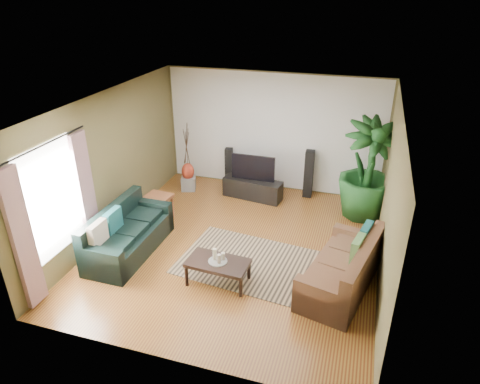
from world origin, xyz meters
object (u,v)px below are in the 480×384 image
at_px(potted_plant, 368,170).
at_px(side_table, 158,208).
at_px(vase, 188,171).
at_px(tv_stand, 253,189).
at_px(speaker_left, 229,167).
at_px(coffee_table, 218,272).
at_px(television, 253,168).
at_px(sofa_left, 128,231).
at_px(sofa_right, 341,265).
at_px(pedestal, 189,183).
at_px(speaker_right, 309,174).

distance_m(potted_plant, side_table, 4.31).
distance_m(vase, side_table, 1.54).
relative_size(tv_stand, speaker_left, 1.41).
bearing_deg(vase, coffee_table, -59.06).
bearing_deg(television, vase, -177.99).
height_order(sofa_left, side_table, sofa_left).
bearing_deg(coffee_table, vase, 124.38).
bearing_deg(television, sofa_right, -50.60).
relative_size(sofa_left, television, 1.96).
bearing_deg(sofa_left, vase, 0.87).
relative_size(coffee_table, potted_plant, 0.48).
bearing_deg(sofa_left, potted_plant, -55.70).
xyz_separation_m(speaker_left, pedestal, (-0.84, -0.49, -0.31)).
bearing_deg(coffee_table, tv_stand, 98.61).
bearing_deg(sofa_right, coffee_table, -62.93).
distance_m(tv_stand, potted_plant, 2.55).
bearing_deg(vase, sofa_right, -34.84).
height_order(sofa_left, coffee_table, sofa_left).
distance_m(television, side_table, 2.27).
bearing_deg(speaker_left, sofa_right, -55.75).
bearing_deg(potted_plant, sofa_left, -146.31).
height_order(speaker_right, pedestal, speaker_right).
distance_m(speaker_right, pedestal, 2.80).
bearing_deg(pedestal, tv_stand, 1.28).
height_order(sofa_left, tv_stand, sofa_left).
distance_m(sofa_left, tv_stand, 3.14).
relative_size(speaker_right, vase, 2.70).
bearing_deg(potted_plant, tv_stand, 177.82).
bearing_deg(vase, speaker_left, 30.31).
bearing_deg(side_table, pedestal, 89.50).
height_order(pedestal, vase, vase).
distance_m(coffee_table, side_table, 2.41).
bearing_deg(coffee_table, television, 98.58).
bearing_deg(speaker_left, tv_stand, -41.50).
relative_size(television, speaker_right, 0.89).
bearing_deg(tv_stand, speaker_left, 155.25).
distance_m(sofa_right, potted_plant, 2.62).
relative_size(tv_stand, speaker_right, 1.21).
distance_m(sofa_right, television, 3.45).
relative_size(television, speaker_left, 1.03).
height_order(sofa_left, television, television).
xyz_separation_m(coffee_table, potted_plant, (2.13, 3.00, 0.83)).
bearing_deg(speaker_left, potted_plant, -18.82).
relative_size(coffee_table, tv_stand, 0.75).
relative_size(sofa_left, coffee_table, 1.93).
distance_m(tv_stand, pedestal, 1.56).
distance_m(sofa_right, tv_stand, 3.43).
bearing_deg(side_table, potted_plant, 20.23).
distance_m(sofa_left, television, 3.17).
relative_size(potted_plant, vase, 5.07).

